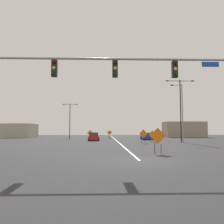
# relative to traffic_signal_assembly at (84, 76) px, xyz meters

# --- Properties ---
(ground) EXTENTS (168.03, 168.03, 0.00)m
(ground) POSITION_rel_traffic_signal_assembly_xyz_m (3.44, 0.02, -5.28)
(ground) COLOR #2D2D30
(road_centre_stripe) EXTENTS (0.16, 93.35, 0.01)m
(road_centre_stripe) POSITION_rel_traffic_signal_assembly_xyz_m (3.44, 46.69, -5.28)
(road_centre_stripe) COLOR white
(road_centre_stripe) RESTS_ON ground
(traffic_signal_assembly) EXTENTS (15.31, 0.44, 6.67)m
(traffic_signal_assembly) POSITION_rel_traffic_signal_assembly_xyz_m (0.00, 0.00, 0.00)
(traffic_signal_assembly) COLOR gray
(traffic_signal_assembly) RESTS_ON ground
(street_lamp_far_left) EXTENTS (4.47, 0.24, 9.69)m
(street_lamp_far_left) POSITION_rel_traffic_signal_assembly_xyz_m (12.97, 21.12, 0.42)
(street_lamp_far_left) COLOR black
(street_lamp_far_left) RESTS_ON ground
(street_lamp_far_right) EXTENTS (1.85, 0.24, 8.99)m
(street_lamp_far_right) POSITION_rel_traffic_signal_assembly_xyz_m (13.09, 21.01, -0.36)
(street_lamp_far_right) COLOR gray
(street_lamp_far_right) RESTS_ON ground
(street_lamp_near_right) EXTENTS (3.34, 0.24, 7.84)m
(street_lamp_near_right) POSITION_rel_traffic_signal_assembly_xyz_m (-6.49, 37.83, -0.63)
(street_lamp_near_right) COLOR black
(street_lamp_near_right) RESTS_ON ground
(construction_sign_median_far) EXTENTS (1.19, 0.22, 1.85)m
(construction_sign_median_far) POSITION_rel_traffic_signal_assembly_xyz_m (8.79, 22.36, -4.12)
(construction_sign_median_far) COLOR orange
(construction_sign_median_far) RESTS_ON ground
(construction_sign_right_shoulder) EXTENTS (1.17, 0.23, 1.97)m
(construction_sign_right_shoulder) POSITION_rel_traffic_signal_assembly_xyz_m (2.37, 39.20, -4.02)
(construction_sign_right_shoulder) COLOR orange
(construction_sign_right_shoulder) RESTS_ON ground
(construction_sign_median_near) EXTENTS (1.24, 0.21, 2.01)m
(construction_sign_median_near) POSITION_rel_traffic_signal_assembly_xyz_m (6.89, 19.42, -4.01)
(construction_sign_median_near) COLOR orange
(construction_sign_median_near) RESTS_ON ground
(construction_sign_left_lane) EXTENTS (1.23, 0.35, 1.96)m
(construction_sign_left_lane) POSITION_rel_traffic_signal_assembly_xyz_m (-1.68, 33.15, -4.04)
(construction_sign_left_lane) COLOR orange
(construction_sign_left_lane) RESTS_ON ground
(construction_sign_right_lane) EXTENTS (1.28, 0.20, 2.07)m
(construction_sign_right_lane) POSITION_rel_traffic_signal_assembly_xyz_m (5.52, 4.13, -3.96)
(construction_sign_right_lane) COLOR orange
(construction_sign_right_lane) RESTS_ON ground
(car_blue_distant) EXTENTS (2.10, 4.25, 1.41)m
(car_blue_distant) POSITION_rel_traffic_signal_assembly_xyz_m (9.71, 32.35, -4.61)
(car_blue_distant) COLOR #1E389E
(car_blue_distant) RESTS_ON ground
(car_red_near) EXTENTS (2.02, 3.94, 1.51)m
(car_red_near) POSITION_rel_traffic_signal_assembly_xyz_m (-0.70, 28.55, -4.58)
(car_red_near) COLOR red
(car_red_near) RESTS_ON ground
(roadside_building_west) EXTENTS (7.60, 8.83, 3.62)m
(roadside_building_west) POSITION_rel_traffic_signal_assembly_xyz_m (-21.51, 48.98, -3.47)
(roadside_building_west) COLOR #B2A893
(roadside_building_west) RESTS_ON ground
(roadside_building_east) EXTENTS (10.60, 6.24, 4.21)m
(roadside_building_east) POSITION_rel_traffic_signal_assembly_xyz_m (22.94, 49.27, -3.18)
(roadside_building_east) COLOR gray
(roadside_building_east) RESTS_ON ground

